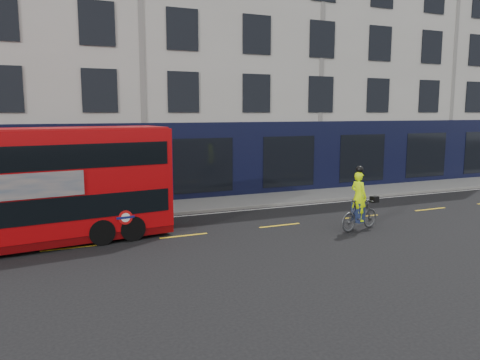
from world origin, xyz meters
TOP-DOWN VIEW (x-y plane):
  - ground at (0.00, 0.00)m, footprint 120.00×120.00m
  - pavement at (0.00, 6.50)m, footprint 60.00×3.00m
  - kerb at (0.00, 5.00)m, footprint 60.00×0.12m
  - building_terrace at (0.00, 12.94)m, footprint 50.00×10.07m
  - road_edge_line at (0.00, 4.70)m, footprint 58.00×0.10m
  - lane_dashes at (0.00, 1.50)m, footprint 58.00×0.12m
  - bus at (-5.31, 2.20)m, footprint 10.11×3.41m
  - cyclist at (6.47, -0.35)m, footprint 2.08×1.00m

SIDE VIEW (x-z plane):
  - ground at x=0.00m, z-range 0.00..0.00m
  - road_edge_line at x=0.00m, z-range 0.00..0.01m
  - lane_dashes at x=0.00m, z-range 0.00..0.01m
  - pavement at x=0.00m, z-range 0.00..0.12m
  - kerb at x=0.00m, z-range 0.00..0.13m
  - cyclist at x=6.47m, z-range -0.42..2.09m
  - bus at x=-5.31m, z-range 0.05..4.05m
  - building_terrace at x=0.00m, z-range -0.01..14.99m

